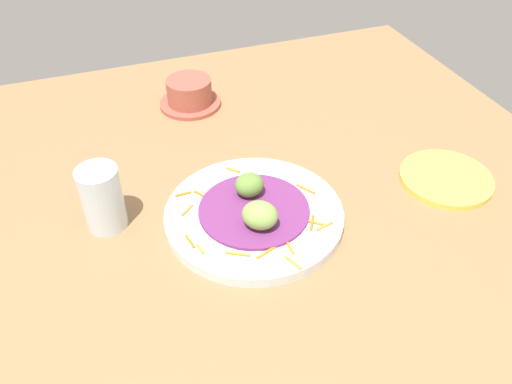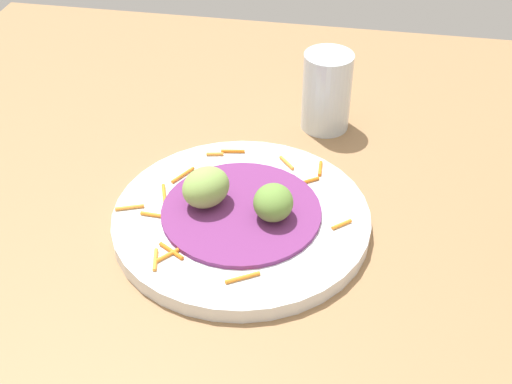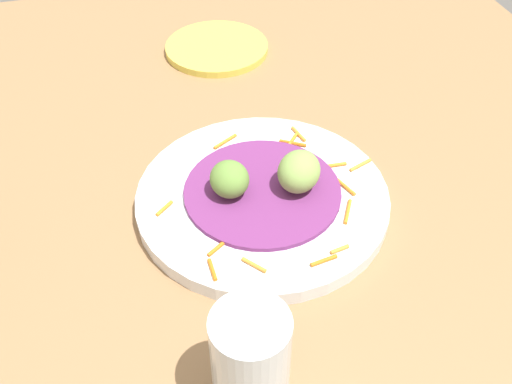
# 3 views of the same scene
# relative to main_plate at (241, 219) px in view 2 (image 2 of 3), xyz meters

# --- Properties ---
(table_surface) EXTENTS (1.10, 1.10, 0.02)m
(table_surface) POSITION_rel_main_plate_xyz_m (0.03, -0.04, -0.02)
(table_surface) COLOR #936D47
(table_surface) RESTS_ON ground
(main_plate) EXTENTS (0.27, 0.27, 0.02)m
(main_plate) POSITION_rel_main_plate_xyz_m (0.00, 0.00, 0.00)
(main_plate) COLOR silver
(main_plate) RESTS_ON table_surface
(cabbage_bed) EXTENTS (0.17, 0.17, 0.01)m
(cabbage_bed) POSITION_rel_main_plate_xyz_m (0.00, -0.00, 0.01)
(cabbage_bed) COLOR #702D6B
(cabbage_bed) RESTS_ON main_plate
(carrot_garnish) EXTENTS (0.25, 0.22, 0.00)m
(carrot_garnish) POSITION_rel_main_plate_xyz_m (-0.03, 0.01, 0.01)
(carrot_garnish) COLOR orange
(carrot_garnish) RESTS_ON main_plate
(guac_scoop_left) EXTENTS (0.04, 0.05, 0.04)m
(guac_scoop_left) POSITION_rel_main_plate_xyz_m (0.04, -0.00, 0.03)
(guac_scoop_left) COLOR olive
(guac_scoop_left) RESTS_ON cabbage_bed
(guac_scoop_center) EXTENTS (0.07, 0.07, 0.04)m
(guac_scoop_center) POSITION_rel_main_plate_xyz_m (-0.04, 0.00, 0.03)
(guac_scoop_center) COLOR #84A851
(guac_scoop_center) RESTS_ON cabbage_bed
(water_glass) EXTENTS (0.06, 0.06, 0.10)m
(water_glass) POSITION_rel_main_plate_xyz_m (0.07, 0.21, 0.04)
(water_glass) COLOR silver
(water_glass) RESTS_ON table_surface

